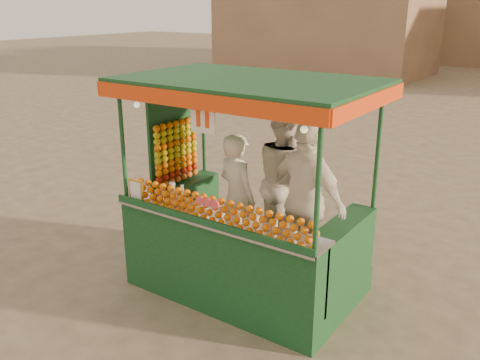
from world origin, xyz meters
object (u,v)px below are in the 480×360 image
Objects in this scene: vendor_left at (237,198)px; vendor_middle at (287,181)px; juice_cart at (237,227)px; vendor_right at (307,201)px.

vendor_left is 0.69m from vendor_middle.
juice_cart is 1.75× the size of vendor_left.
vendor_middle is 0.68m from vendor_right.
vendor_right is at bearing -174.01° from vendor_middle.
vendor_left is at bearing 124.37° from juice_cart.
juice_cart is at bearing 118.19° from vendor_middle.
juice_cart is 1.48× the size of vendor_middle.
vendor_left is at bearing 22.46° from vendor_right.
vendor_left is (-0.14, 0.20, 0.27)m from juice_cart.
vendor_left is 0.85× the size of vendor_middle.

